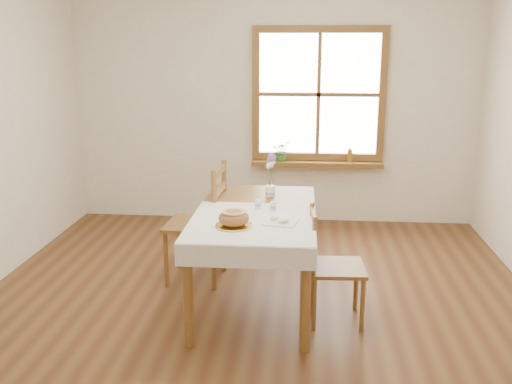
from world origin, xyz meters
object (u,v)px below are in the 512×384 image
at_px(chair_right, 337,266).
at_px(bread_plate, 234,226).
at_px(chair_left, 195,223).
at_px(dining_table, 256,221).
at_px(flower_vase, 270,192).

xyz_separation_m(chair_right, bread_plate, (-0.73, -0.15, 0.34)).
height_order(chair_left, chair_right, chair_left).
bearing_deg(chair_left, dining_table, 58.16).
height_order(dining_table, chair_right, chair_right).
bearing_deg(flower_vase, chair_right, -52.09).
distance_m(bread_plate, flower_vase, 0.86).
relative_size(chair_right, flower_vase, 9.63).
height_order(dining_table, bread_plate, bread_plate).
bearing_deg(chair_left, chair_right, 63.84).
bearing_deg(dining_table, flower_vase, 78.58).
bearing_deg(bread_plate, chair_left, 118.18).
relative_size(chair_right, bread_plate, 3.41).
xyz_separation_m(dining_table, chair_left, (-0.56, 0.40, -0.15)).
distance_m(dining_table, flower_vase, 0.44).
relative_size(chair_left, bread_plate, 4.07).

